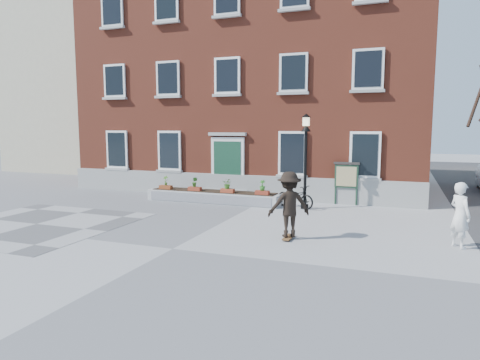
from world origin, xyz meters
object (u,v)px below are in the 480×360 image
at_px(bicycle, 295,196).
at_px(skateboarder, 289,205).
at_px(bystander, 460,215).
at_px(lamp_post, 306,148).
at_px(notice_board, 346,176).

height_order(bicycle, skateboarder, skateboarder).
distance_m(bystander, lamp_post, 6.95).
xyz_separation_m(lamp_post, skateboarder, (0.58, -4.99, -1.48)).
xyz_separation_m(bicycle, lamp_post, (0.43, -0.09, 2.06)).
height_order(bystander, lamp_post, lamp_post).
bearing_deg(bystander, bicycle, 17.02).
bearing_deg(bystander, lamp_post, 15.41).
xyz_separation_m(bicycle, notice_board, (1.92, 1.47, 0.78)).
distance_m(notice_board, skateboarder, 6.61).
relative_size(bystander, skateboarder, 0.91).
bearing_deg(lamp_post, skateboarder, -83.31).
height_order(bystander, notice_board, notice_board).
bearing_deg(notice_board, bystander, -56.49).
distance_m(bicycle, lamp_post, 2.10).
bearing_deg(bicycle, lamp_post, -78.65).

